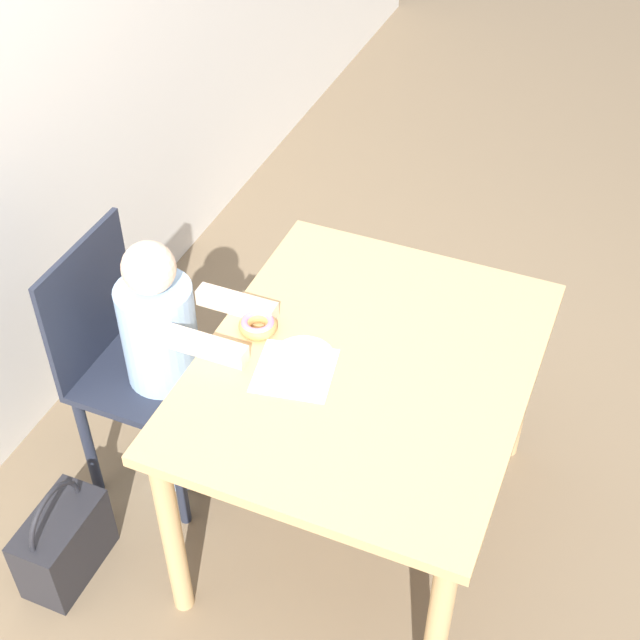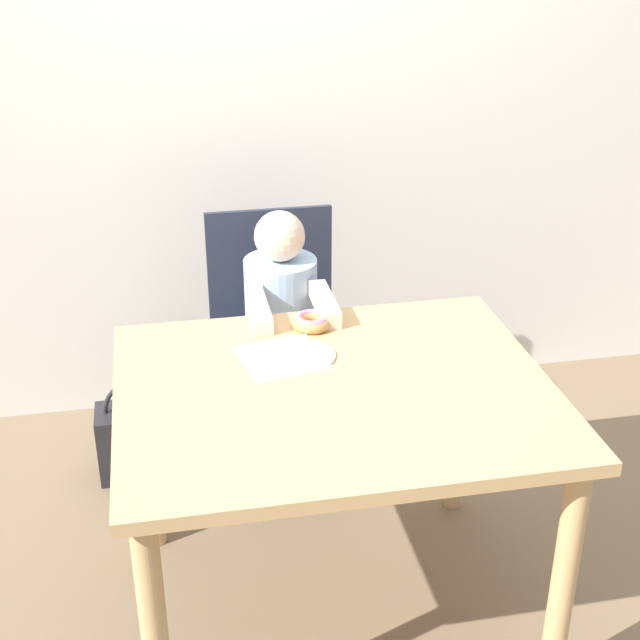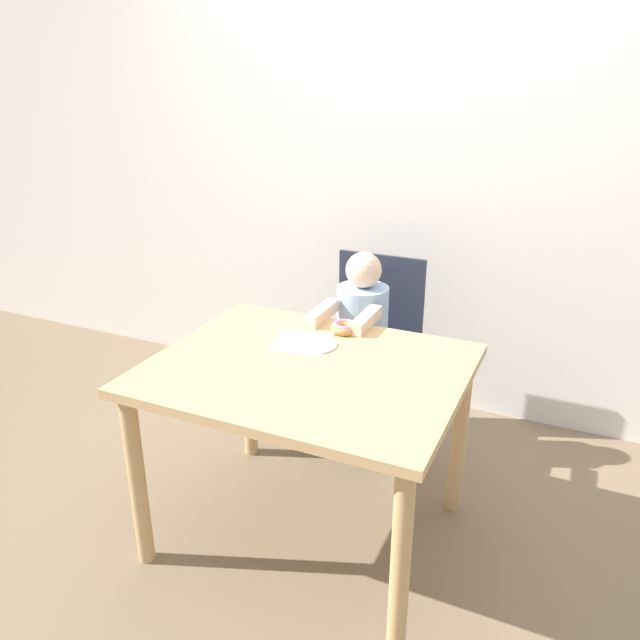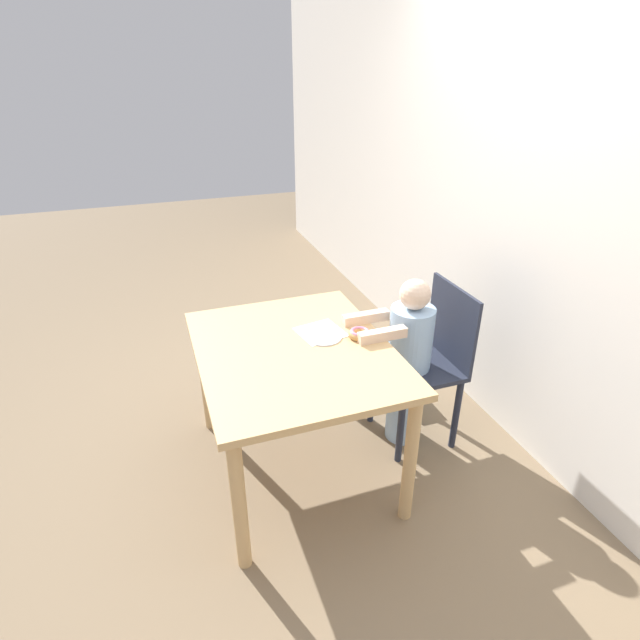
{
  "view_description": "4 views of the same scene",
  "coord_description": "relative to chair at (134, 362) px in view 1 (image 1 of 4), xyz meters",
  "views": [
    {
      "loc": [
        -1.65,
        -0.55,
        2.43
      ],
      "look_at": [
        -0.01,
        0.13,
        0.84
      ],
      "focal_mm": 50.0,
      "sensor_mm": 36.0,
      "label": 1
    },
    {
      "loc": [
        -0.4,
        -1.87,
        1.84
      ],
      "look_at": [
        -0.01,
        0.13,
        0.84
      ],
      "focal_mm": 50.0,
      "sensor_mm": 36.0,
      "label": 2
    },
    {
      "loc": [
        0.85,
        -1.76,
        1.68
      ],
      "look_at": [
        -0.01,
        0.13,
        0.84
      ],
      "focal_mm": 35.0,
      "sensor_mm": 36.0,
      "label": 3
    },
    {
      "loc": [
        1.92,
        -0.55,
        1.9
      ],
      "look_at": [
        -0.01,
        0.13,
        0.84
      ],
      "focal_mm": 28.0,
      "sensor_mm": 36.0,
      "label": 4
    }
  ],
  "objects": [
    {
      "name": "napkin",
      "position": [
        -0.07,
        -0.58,
        0.25
      ],
      "size": [
        0.24,
        0.24,
        0.0
      ],
      "color": "white",
      "rests_on": "dining_table"
    },
    {
      "name": "donut",
      "position": [
        0.04,
        -0.42,
        0.27
      ],
      "size": [
        0.11,
        0.11,
        0.04
      ],
      "color": "tan",
      "rests_on": "dining_table"
    },
    {
      "name": "ground_plane",
      "position": [
        0.04,
        -0.75,
        -0.47
      ],
      "size": [
        12.0,
        12.0,
        0.0
      ],
      "primitive_type": "plane",
      "color": "#7A664C"
    },
    {
      "name": "chair",
      "position": [
        0.0,
        0.0,
        0.0
      ],
      "size": [
        0.42,
        0.4,
        0.89
      ],
      "color": "#232838",
      "rests_on": "ground_plane"
    },
    {
      "name": "plate",
      "position": [
        -0.02,
        -0.59,
        0.25
      ],
      "size": [
        0.18,
        0.18,
        0.01
      ],
      "color": "silver",
      "rests_on": "dining_table"
    },
    {
      "name": "child_figure",
      "position": [
        0.0,
        -0.12,
        0.01
      ],
      "size": [
        0.24,
        0.45,
        0.96
      ],
      "color": "#99BCE0",
      "rests_on": "ground_plane"
    },
    {
      "name": "handbag",
      "position": [
        -0.47,
        0.01,
        -0.34
      ],
      "size": [
        0.3,
        0.16,
        0.37
      ],
      "color": "#232328",
      "rests_on": "ground_plane"
    },
    {
      "name": "dining_table",
      "position": [
        0.04,
        -0.75,
        0.15
      ],
      "size": [
        1.08,
        0.88,
        0.72
      ],
      "color": "tan",
      "rests_on": "ground_plane"
    }
  ]
}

